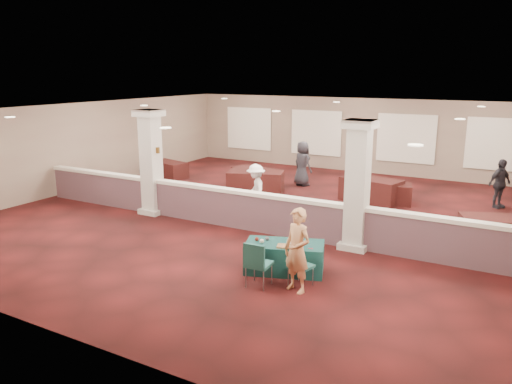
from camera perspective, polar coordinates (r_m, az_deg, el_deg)
The scene contains 32 objects.
ground at distance 15.23m, azimuth 2.20°, elevation -2.81°, with size 16.00×16.00×0.00m, color #411010.
wall_back at distance 22.21m, azimuth 11.73°, elevation 6.35°, with size 16.00×0.04×3.20m, color #7C6356.
wall_front at distance 8.74m, azimuth -22.42°, elevation -5.54°, with size 16.00×0.04×3.20m, color #7C6356.
wall_left at distance 19.76m, azimuth -18.97°, elevation 5.02°, with size 0.04×16.00×3.20m, color #7C6356.
ceiling at distance 14.65m, azimuth 2.32°, elevation 9.28°, with size 16.00×16.00×0.02m, color white.
partition_wall at distance 13.81m, azimuth -0.61°, elevation -2.10°, with size 15.60×0.28×1.10m.
column_left at distance 15.56m, azimuth -11.89°, elevation 3.45°, with size 0.72×0.72×3.20m.
column_right at distance 12.37m, azimuth 11.53°, elevation 0.87°, with size 0.72×0.72×3.20m.
sconce_left at distance 15.69m, azimuth -12.74°, elevation 4.83°, with size 0.12×0.12×0.18m.
sconce_right at distance 15.33m, azimuth -11.17°, elevation 4.71°, with size 0.12×0.12×0.18m.
near_table at distance 11.09m, azimuth 3.27°, elevation -7.46°, with size 1.70×0.85×0.65m, color #0F3837.
conf_chair_main at distance 10.27m, azimuth 4.87°, elevation -8.12°, with size 0.52×0.52×0.87m.
conf_chair_side at distance 10.19m, azimuth 0.10°, elevation -7.90°, with size 0.51×0.51×0.97m.
woman at distance 9.97m, azimuth 4.74°, elevation -6.67°, with size 0.62×0.41×1.72m, color #E0A361.
far_table_front_left at distance 21.09m, azimuth -9.91°, elevation 2.56°, with size 1.63×0.82×0.66m, color black.
far_table_front_center at distance 18.05m, azimuth -0.05°, elevation 1.13°, with size 1.97×0.99×0.80m, color black.
far_table_front_right at distance 14.01m, azimuth 26.07°, elevation -4.11°, with size 1.86×0.93×0.75m, color black.
far_table_back_left at distance 19.03m, azimuth -0.11°, elevation 1.65°, with size 1.77×0.88×0.72m, color black.
far_table_back_center at distance 17.32m, azimuth 12.99°, elevation 0.23°, with size 1.97×0.98×0.80m, color black.
far_table_back_right at distance 17.21m, azimuth 14.57°, elevation -0.16°, with size 1.66×0.83×0.67m, color black.
attendee_a at distance 18.03m, azimuth -12.18°, elevation 2.18°, with size 0.79×0.44×1.64m, color black.
attendee_b at distance 15.34m, azimuth -0.02°, elevation 0.33°, with size 1.00×0.46×1.56m, color silver.
attendee_c at distance 17.84m, azimuth 26.08°, elevation 0.87°, with size 0.93×0.45×1.59m, color black.
attendee_d at distance 19.25m, azimuth 5.32°, elevation 3.25°, with size 0.85×0.46×1.71m, color black.
laptop_base at distance 10.91m, azimuth 4.67°, elevation -5.97°, with size 0.30×0.21×0.02m, color silver.
laptop_screen at distance 10.97m, azimuth 4.73°, elevation -5.27°, with size 0.30×0.01×0.20m, color silver.
screen_glow at distance 10.97m, azimuth 4.73°, elevation -5.35°, with size 0.27×0.00×0.17m, color silver.
knitting at distance 10.76m, azimuth 3.39°, elevation -6.20°, with size 0.36×0.27×0.03m, color #C3711F.
yarn_cream at distance 10.94m, azimuth 0.67°, elevation -5.64°, with size 0.10×0.10×0.10m, color beige.
yarn_red at distance 11.09m, azimuth 0.09°, elevation -5.39°, with size 0.09×0.09×0.09m, color #5B1E12.
yarn_grey at distance 11.11m, azimuth 1.29°, elevation -5.34°, with size 0.09×0.09×0.09m, color #4B4B50.
scissors at distance 10.69m, azimuth 6.25°, elevation -6.44°, with size 0.11×0.03×0.01m, color #AD1224.
Camera 1 is at (6.61, -13.03, 4.32)m, focal length 35.00 mm.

